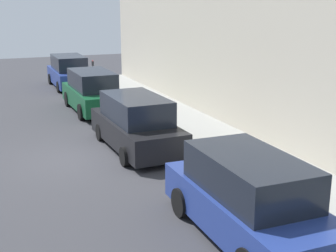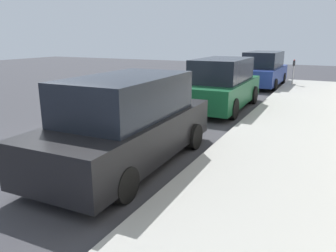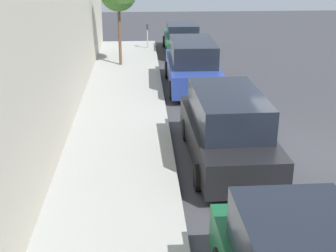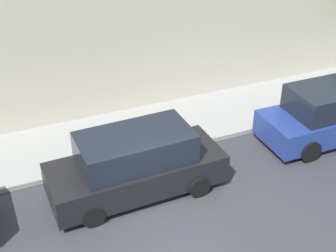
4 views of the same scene
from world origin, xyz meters
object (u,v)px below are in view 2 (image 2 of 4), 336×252
at_px(parked_minivan_fourth, 222,85).
at_px(parking_meter_far, 293,69).
at_px(parked_minivan_fifth, 263,70).
at_px(parked_minivan_third, 128,122).

xyz_separation_m(parked_minivan_fourth, parking_meter_far, (1.79, 7.13, 0.06)).
xyz_separation_m(parked_minivan_fourth, parked_minivan_fifth, (0.24, 6.78, 0.00)).
height_order(parked_minivan_fifth, parking_meter_far, parked_minivan_fifth).
bearing_deg(parked_minivan_fourth, parking_meter_far, 75.93).
bearing_deg(parked_minivan_fourth, parked_minivan_fifth, 87.98).
xyz_separation_m(parked_minivan_fifth, parking_meter_far, (1.55, 0.35, 0.06)).
bearing_deg(parking_meter_far, parked_minivan_fourth, -104.07).
relative_size(parked_minivan_third, parked_minivan_fourth, 1.00).
xyz_separation_m(parked_minivan_third, parked_minivan_fifth, (0.27, 13.19, -0.00)).
relative_size(parked_minivan_third, parked_minivan_fifth, 1.01).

